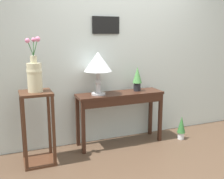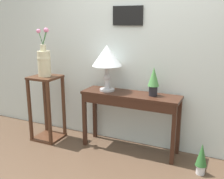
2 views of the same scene
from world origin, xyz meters
The scene contains 7 objects.
back_wall_with_art centered at (0.00, 1.30, 1.40)m, with size 9.00×0.13×2.80m.
console_table centered at (-0.09, 1.02, 0.62)m, with size 1.22×0.34×0.74m.
table_lamp centered at (-0.41, 1.04, 1.16)m, with size 0.37×0.37×0.57m.
potted_plant_on_console centered at (0.19, 1.06, 0.93)m, with size 0.13×0.13×0.34m.
pedestal_stand_left centered at (-1.23, 0.87, 0.44)m, with size 0.37×0.37×0.89m.
flower_vase_tall centered at (-1.23, 0.87, 1.10)m, with size 0.18×0.19×0.63m.
potted_plant_floor centered at (0.81, 0.83, 0.19)m, with size 0.12×0.12×0.35m.
Camera 2 is at (1.04, -1.90, 1.61)m, focal length 43.06 mm.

